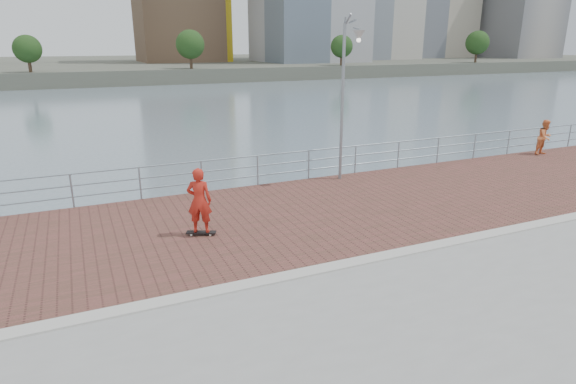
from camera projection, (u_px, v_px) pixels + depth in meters
name	position (u px, v px, depth m)	size (l,w,h in m)	color
water	(322.00, 345.00, 11.59)	(400.00, 400.00, 0.00)	slate
brick_lane	(266.00, 219.00, 14.13)	(40.00, 6.80, 0.02)	brown
curb	(324.00, 269.00, 10.99)	(40.00, 0.40, 0.06)	#B7B5AD
far_shore	(88.00, 66.00, 117.99)	(320.00, 95.00, 2.50)	#4C5142
guardrail	(230.00, 170.00, 16.89)	(39.06, 0.06, 1.13)	#8C9EA8
street_lamp	(349.00, 71.00, 16.72)	(0.41, 1.20, 5.64)	gray
skateboard	(201.00, 232.00, 12.92)	(0.80, 0.52, 0.09)	black
skateboarder	(199.00, 201.00, 12.65)	(0.65, 0.42, 1.78)	red
bystander	(545.00, 137.00, 21.96)	(0.78, 0.61, 1.60)	#EF8246
shoreline_trees	(187.00, 46.00, 82.45)	(144.66, 5.18, 6.91)	#473323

